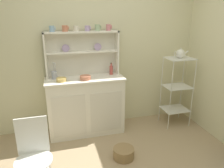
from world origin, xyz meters
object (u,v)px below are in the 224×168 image
Objects in this scene: utensil_jar at (54,75)px; jam_bottle at (111,70)px; hutch_cabinet at (86,105)px; cup_sky_0 at (52,29)px; wire_chair at (33,152)px; hutch_shelf_unit at (82,50)px; bakers_rack at (177,85)px; floor_basket at (124,153)px; bowl_mixing_large at (61,80)px; porcelain_teapot at (180,54)px.

jam_bottle is at bearing 0.50° from utensil_jar.
cup_sky_0 reaches higher than hutch_cabinet.
cup_sky_0 reaches higher than wire_chair.
utensil_jar is (0.26, 1.19, 0.43)m from wire_chair.
hutch_shelf_unit is 1.62m from bakers_rack.
bowl_mixing_large is at bearing 134.20° from floor_basket.
porcelain_teapot is at bearing 30.56° from floor_basket.
hutch_cabinet is at bearing -90.00° from hutch_shelf_unit.
floor_basket is (0.36, -0.79, -0.39)m from hutch_cabinet.
floor_basket is 1.25m from jam_bottle.
utensil_jar is (-0.43, 0.08, 0.49)m from hutch_cabinet.
bakers_rack is 2.10m from cup_sky_0.
jam_bottle is at bearing 63.71° from wire_chair.
porcelain_teapot is (1.05, -0.22, 0.24)m from jam_bottle.
hutch_cabinet is at bearing -16.74° from cup_sky_0.
hutch_shelf_unit is 1.64m from wire_chair.
wire_chair is at bearing -162.93° from floor_basket.
utensil_jar is at bearing -179.50° from jam_bottle.
jam_bottle is 0.76× the size of utensil_jar.
bowl_mixing_large is (-0.34, -0.24, -0.37)m from hutch_shelf_unit.
wire_chair is 3.11× the size of floor_basket.
cup_sky_0 is 0.62× the size of bowl_mixing_large.
bakers_rack is at bearing -5.03° from hutch_cabinet.
floor_basket is (0.36, -0.95, -1.21)m from hutch_shelf_unit.
utensil_jar reaches higher than bowl_mixing_large.
floor_basket is (1.04, 0.32, -0.45)m from wire_chair.
wire_chair is at bearing -155.60° from porcelain_teapot.
hutch_shelf_unit is 0.54m from jam_bottle.
utensil_jar reaches higher than hutch_cabinet.
jam_bottle is at bearing 168.35° from bakers_rack.
bakers_rack is at bearing 0.00° from porcelain_teapot.
bakers_rack is 1.44m from floor_basket.
hutch_shelf_unit is at bearing 90.00° from hutch_cabinet.
bowl_mixing_large is at bearing -144.92° from hutch_shelf_unit.
cup_sky_0 is at bearing 129.99° from floor_basket.
hutch_cabinet reaches higher than floor_basket.
porcelain_teapot is (2.16, 0.98, 0.69)m from wire_chair.
porcelain_teapot reaches higher than utensil_jar.
hutch_shelf_unit is at bearing 169.70° from jam_bottle.
jam_bottle reaches higher than hutch_cabinet.
utensil_jar is (-0.09, 0.15, 0.03)m from bowl_mixing_large.
hutch_shelf_unit reaches higher than hutch_cabinet.
bakers_rack is 1.34× the size of wire_chair.
cup_sky_0 is at bearing 172.36° from porcelain_teapot.
hutch_shelf_unit is at bearing 35.08° from bowl_mixing_large.
cup_sky_0 is at bearing 93.92° from wire_chair.
floor_basket is 1.48× the size of jam_bottle.
wire_chair is at bearing -132.91° from jam_bottle.
porcelain_teapot is (1.82, -0.06, 0.29)m from bowl_mixing_large.
floor_basket is 1.72m from porcelain_teapot.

